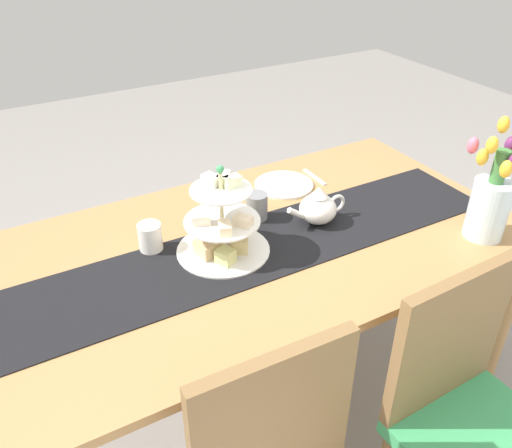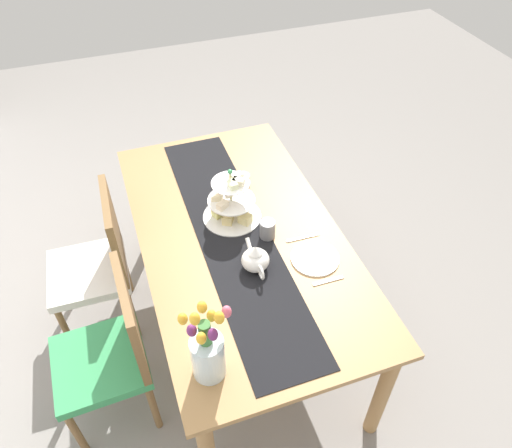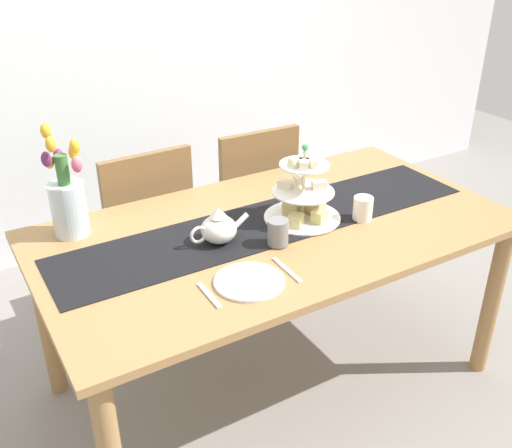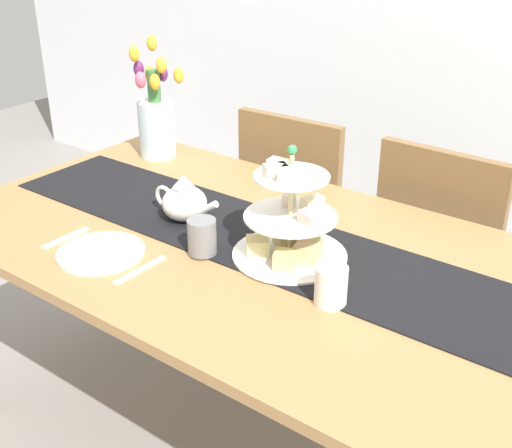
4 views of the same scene
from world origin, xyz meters
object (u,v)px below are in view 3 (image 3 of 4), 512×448
(chair_left, at_px, (143,227))
(mug_grey, at_px, (278,232))
(chair_right, at_px, (248,200))
(teapot, at_px, (219,228))
(dinner_plate_left, at_px, (249,282))
(mug_white_text, at_px, (363,209))
(tiered_cake_stand, at_px, (303,198))
(dining_table, at_px, (275,248))
(fork_left, at_px, (209,295))
(knife_left, at_px, (287,270))
(tulip_vase, at_px, (68,199))

(chair_left, relative_size, mug_grey, 9.58)
(chair_left, xyz_separation_m, chair_right, (0.58, -0.00, 0.00))
(chair_right, relative_size, teapot, 3.82)
(dinner_plate_left, bearing_deg, mug_white_text, 14.88)
(tiered_cake_stand, bearing_deg, dining_table, 179.83)
(fork_left, xyz_separation_m, mug_grey, (0.36, 0.16, 0.05))
(chair_right, height_order, mug_grey, chair_right)
(tiered_cake_stand, height_order, mug_white_text, tiered_cake_stand)
(knife_left, bearing_deg, dining_table, 64.13)
(dining_table, distance_m, mug_grey, 0.20)
(tulip_vase, xyz_separation_m, dinner_plate_left, (0.40, -0.62, -0.14))
(dinner_plate_left, distance_m, fork_left, 0.15)
(tiered_cake_stand, bearing_deg, tulip_vase, 157.18)
(tiered_cake_stand, bearing_deg, knife_left, -132.59)
(chair_right, distance_m, mug_white_text, 0.89)
(fork_left, bearing_deg, chair_left, 82.06)
(fork_left, bearing_deg, teapot, 57.20)
(chair_left, distance_m, tulip_vase, 0.67)
(teapot, distance_m, knife_left, 0.31)
(dinner_plate_left, bearing_deg, teapot, 82.31)
(tulip_vase, distance_m, mug_white_text, 1.11)
(chair_right, relative_size, knife_left, 5.35)
(teapot, relative_size, mug_grey, 2.51)
(dining_table, relative_size, chair_right, 1.98)
(chair_left, bearing_deg, dining_table, -67.94)
(teapot, height_order, mug_white_text, teapot)
(knife_left, bearing_deg, mug_grey, 67.30)
(tulip_vase, bearing_deg, chair_right, 21.08)
(chair_left, relative_size, tulip_vase, 2.15)
(chair_left, relative_size, knife_left, 5.35)
(chair_right, height_order, fork_left, chair_right)
(tulip_vase, xyz_separation_m, mug_white_text, (1.00, -0.46, -0.10))
(knife_left, bearing_deg, tiered_cake_stand, 47.41)
(teapot, xyz_separation_m, tulip_vase, (-0.44, 0.34, 0.08))
(teapot, height_order, tulip_vase, tulip_vase)
(tiered_cake_stand, relative_size, fork_left, 2.03)
(tulip_vase, bearing_deg, teapot, -37.75)
(teapot, xyz_separation_m, mug_white_text, (0.56, -0.12, -0.01))
(dining_table, xyz_separation_m, dinner_plate_left, (-0.28, -0.28, 0.10))
(mug_grey, bearing_deg, teapot, 144.72)
(chair_right, bearing_deg, mug_grey, -113.35)
(chair_right, distance_m, knife_left, 1.12)
(chair_right, bearing_deg, dining_table, -112.16)
(teapot, xyz_separation_m, mug_grey, (0.17, -0.12, -0.01))
(tulip_vase, distance_m, dinner_plate_left, 0.75)
(tiered_cake_stand, distance_m, knife_left, 0.40)
(teapot, height_order, fork_left, teapot)
(knife_left, relative_size, mug_white_text, 1.79)
(dining_table, distance_m, tiered_cake_stand, 0.22)
(fork_left, bearing_deg, tulip_vase, 112.13)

